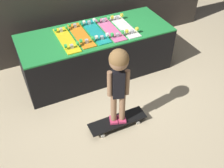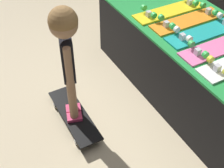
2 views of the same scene
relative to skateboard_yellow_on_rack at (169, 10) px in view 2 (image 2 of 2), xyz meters
The scene contains 8 objects.
ground_plane 0.95m from the skateboard_yellow_on_rack, 46.45° to the right, with size 16.00×16.00×0.00m, color beige.
display_rack 0.57m from the skateboard_yellow_on_rack, ahead, with size 2.18×0.86×0.68m.
skateboard_yellow_on_rack is the anchor object (origin of this frame).
skateboard_orange_on_rack 0.22m from the skateboard_yellow_on_rack, ahead, with size 0.19×0.71×0.09m.
skateboard_teal_on_rack 0.44m from the skateboard_yellow_on_rack, ahead, with size 0.19×0.71×0.09m.
skateboard_pink_on_rack 0.66m from the skateboard_yellow_on_rack, ahead, with size 0.19×0.71×0.09m.
skateboard_on_floor 1.30m from the skateboard_yellow_on_rack, 78.25° to the right, with size 0.73×0.21×0.09m.
child 1.14m from the skateboard_yellow_on_rack, 78.25° to the right, with size 0.24×0.21×1.03m.
Camera 2 is at (1.58, -1.25, 2.11)m, focal length 50.00 mm.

